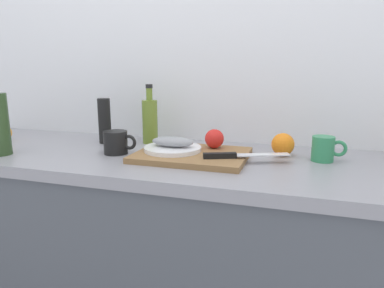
{
  "coord_description": "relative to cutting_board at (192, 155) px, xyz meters",
  "views": [
    {
      "loc": [
        0.5,
        -1.16,
        1.21
      ],
      "look_at": [
        0.14,
        -0.01,
        0.95
      ],
      "focal_mm": 32.72,
      "sensor_mm": 36.0,
      "label": 1
    }
  ],
  "objects": [
    {
      "name": "back_wall",
      "position": [
        -0.14,
        0.34,
        0.34
      ],
      "size": [
        3.2,
        0.05,
        2.5
      ],
      "primitive_type": "cube",
      "color": "white",
      "rests_on": "ground_plane"
    },
    {
      "name": "olive_oil_bottle",
      "position": [
        -0.24,
        0.19,
        0.09
      ],
      "size": [
        0.06,
        0.06,
        0.25
      ],
      "color": "olive",
      "rests_on": "kitchen_counter"
    },
    {
      "name": "pepper_mill",
      "position": [
        -0.43,
        0.13,
        0.08
      ],
      "size": [
        0.05,
        0.05,
        0.19
      ],
      "primitive_type": "cylinder",
      "color": "black",
      "rests_on": "kitchen_counter"
    },
    {
      "name": "orange_1",
      "position": [
        -0.87,
        0.02,
        0.03
      ],
      "size": [
        0.08,
        0.08,
        0.08
      ],
      "primitive_type": "sphere",
      "color": "orange",
      "rests_on": "kitchen_counter"
    },
    {
      "name": "white_plate",
      "position": [
        -0.07,
        0.0,
        0.02
      ],
      "size": [
        0.21,
        0.21,
        0.01
      ],
      "primitive_type": "cylinder",
      "color": "white",
      "rests_on": "cutting_board"
    },
    {
      "name": "coffee_mug_0",
      "position": [
        0.44,
        0.09,
        0.03
      ],
      "size": [
        0.11,
        0.07,
        0.09
      ],
      "color": "#338C59",
      "rests_on": "kitchen_counter"
    },
    {
      "name": "fish_fillet",
      "position": [
        -0.07,
        0.0,
        0.04
      ],
      "size": [
        0.16,
        0.07,
        0.04
      ],
      "primitive_type": "ellipsoid",
      "color": "gray",
      "rests_on": "white_plate"
    },
    {
      "name": "orange_3",
      "position": [
        0.3,
        0.13,
        0.03
      ],
      "size": [
        0.08,
        0.08,
        0.08
      ],
      "primitive_type": "sphere",
      "color": "orange",
      "rests_on": "kitchen_counter"
    },
    {
      "name": "tomato_0",
      "position": [
        0.06,
        0.09,
        0.05
      ],
      "size": [
        0.07,
        0.07,
        0.07
      ],
      "primitive_type": "sphere",
      "color": "red",
      "rests_on": "cutting_board"
    },
    {
      "name": "chef_knife",
      "position": [
        0.16,
        -0.03,
        0.02
      ],
      "size": [
        0.28,
        0.14,
        0.02
      ],
      "rotation": [
        0.0,
        0.0,
        0.38
      ],
      "color": "silver",
      "rests_on": "cutting_board"
    },
    {
      "name": "cutting_board",
      "position": [
        0.0,
        0.0,
        0.0
      ],
      "size": [
        0.39,
        0.3,
        0.02
      ],
      "primitive_type": "cube",
      "color": "olive",
      "rests_on": "kitchen_counter"
    },
    {
      "name": "kitchen_counter",
      "position": [
        -0.14,
        0.01,
        -0.46
      ],
      "size": [
        2.0,
        0.6,
        0.9
      ],
      "color": "#4C5159",
      "rests_on": "ground_plane"
    },
    {
      "name": "coffee_mug_1",
      "position": [
        -0.29,
        -0.02,
        0.03
      ],
      "size": [
        0.13,
        0.09,
        0.09
      ],
      "color": "black",
      "rests_on": "kitchen_counter"
    }
  ]
}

